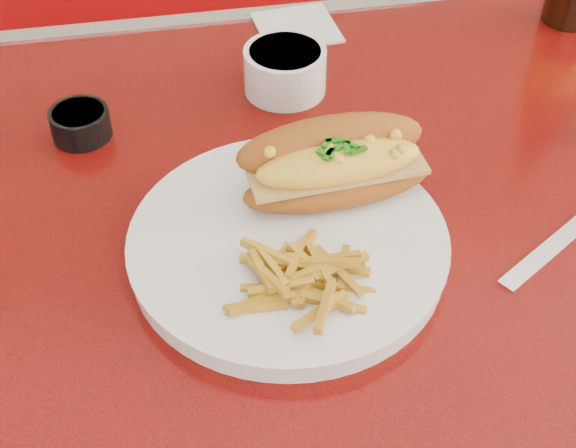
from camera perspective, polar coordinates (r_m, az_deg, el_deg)
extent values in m
cube|color=#BC110C|center=(0.87, 9.07, 1.25)|extent=(1.20, 0.80, 0.04)
cube|color=silver|center=(1.18, 3.15, 14.32)|extent=(1.22, 0.03, 0.04)
cylinder|color=silver|center=(1.16, 6.96, -12.67)|extent=(0.09, 0.09, 0.72)
cube|color=#95090B|center=(1.78, -0.25, 5.59)|extent=(1.20, 0.50, 0.45)
cylinder|color=silver|center=(0.77, 0.00, -1.59)|extent=(0.32, 0.32, 0.02)
cylinder|color=silver|center=(0.77, 0.00, -0.97)|extent=(0.32, 0.32, 0.00)
ellipsoid|color=#9E5419|center=(0.80, 3.53, 2.88)|extent=(0.20, 0.08, 0.04)
cube|color=tan|center=(0.79, 3.58, 3.74)|extent=(0.18, 0.06, 0.01)
ellipsoid|color=yellow|center=(0.78, 3.62, 4.33)|extent=(0.17, 0.06, 0.04)
ellipsoid|color=#9E5419|center=(0.80, 3.06, 5.65)|extent=(0.20, 0.08, 0.07)
cube|color=silver|center=(0.80, 4.51, 1.18)|extent=(0.02, 0.11, 0.00)
cube|color=silver|center=(0.85, 3.78, 4.15)|extent=(0.02, 0.03, 0.00)
cylinder|color=silver|center=(0.98, -0.21, 10.87)|extent=(0.13, 0.13, 0.06)
cylinder|color=black|center=(0.97, -0.21, 12.07)|extent=(0.11, 0.11, 0.01)
cylinder|color=black|center=(0.94, -14.54, 6.93)|extent=(0.07, 0.07, 0.03)
cylinder|color=#D7804E|center=(0.93, -14.68, 7.58)|extent=(0.06, 0.06, 0.01)
cube|color=silver|center=(0.82, 18.15, -1.71)|extent=(0.13, 0.09, 0.00)
cube|color=silver|center=(1.12, 0.62, 13.81)|extent=(0.11, 0.11, 0.00)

